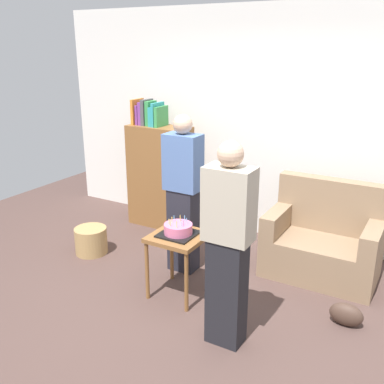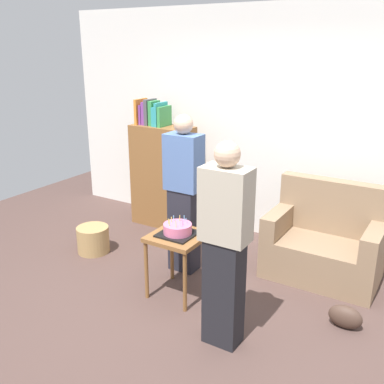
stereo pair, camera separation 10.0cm
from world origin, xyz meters
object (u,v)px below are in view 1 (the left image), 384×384
(person_blowing_candles, at_px, (183,194))
(person_holding_cake, at_px, (228,246))
(bookshelf, at_px, (160,173))
(side_table, at_px, (178,244))
(birthday_cake, at_px, (178,230))
(wicker_basket, at_px, (91,240))
(couch, at_px, (323,243))
(handbag, at_px, (346,314))

(person_blowing_candles, relative_size, person_holding_cake, 1.00)
(bookshelf, distance_m, person_blowing_candles, 1.28)
(side_table, bearing_deg, birthday_cake, -110.05)
(side_table, bearing_deg, person_blowing_candles, 115.97)
(side_table, bearing_deg, wicker_basket, 169.43)
(bookshelf, bearing_deg, couch, -6.90)
(couch, relative_size, bookshelf, 0.68)
(birthday_cake, bearing_deg, couch, 45.75)
(couch, height_order, wicker_basket, couch)
(birthday_cake, relative_size, wicker_basket, 0.89)
(couch, bearing_deg, birthday_cake, -134.25)
(wicker_basket, distance_m, handbag, 2.80)
(side_table, distance_m, birthday_cake, 0.14)
(side_table, xyz_separation_m, handbag, (1.48, 0.29, -0.42))
(couch, height_order, side_table, couch)
(couch, distance_m, handbag, 0.94)
(bookshelf, distance_m, person_holding_cake, 2.52)
(wicker_basket, relative_size, handbag, 1.29)
(side_table, height_order, handbag, side_table)
(person_holding_cake, bearing_deg, handbag, -119.30)
(person_blowing_candles, bearing_deg, person_holding_cake, -62.77)
(bookshelf, xyz_separation_m, birthday_cake, (1.12, -1.35, -0.03))
(person_blowing_candles, bearing_deg, wicker_basket, 171.30)
(side_table, bearing_deg, person_holding_cake, -30.37)
(side_table, height_order, birthday_cake, birthday_cake)
(side_table, xyz_separation_m, birthday_cake, (-0.00, -0.00, 0.14))
(person_blowing_candles, distance_m, handbag, 1.86)
(person_blowing_candles, bearing_deg, side_table, -83.48)
(bookshelf, height_order, handbag, bookshelf)
(bookshelf, xyz_separation_m, handbag, (2.60, -1.06, -0.59))
(birthday_cake, xyz_separation_m, wicker_basket, (-1.32, 0.25, -0.51))
(couch, height_order, handbag, couch)
(birthday_cake, xyz_separation_m, person_blowing_candles, (-0.22, 0.45, 0.17))
(couch, bearing_deg, person_blowing_candles, -153.68)
(couch, xyz_separation_m, person_blowing_candles, (-1.28, -0.63, 0.49))
(person_blowing_candles, bearing_deg, birthday_cake, -83.49)
(wicker_basket, bearing_deg, person_blowing_candles, 10.75)
(person_holding_cake, xyz_separation_m, handbag, (0.79, 0.69, -0.73))
(birthday_cake, height_order, person_blowing_candles, person_blowing_candles)
(person_holding_cake, bearing_deg, couch, -84.42)
(couch, xyz_separation_m, person_holding_cake, (-0.37, -1.49, 0.49))
(wicker_basket, bearing_deg, couch, 19.50)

